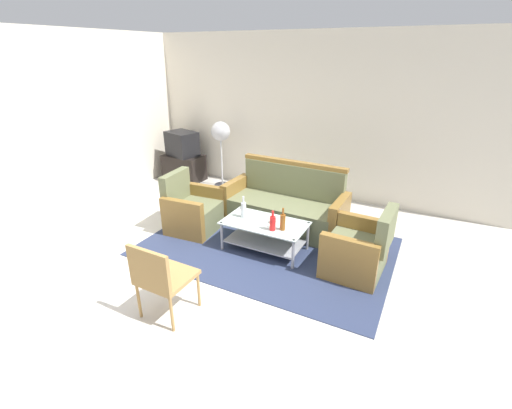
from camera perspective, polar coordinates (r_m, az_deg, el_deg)
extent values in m
plane|color=beige|center=(4.35, -4.81, -11.29)|extent=(14.00, 14.00, 0.00)
cube|color=silver|center=(6.46, 9.60, 13.57)|extent=(6.52, 0.12, 2.80)
cube|color=silver|center=(6.06, -33.49, 9.43)|extent=(0.12, 6.20, 2.80)
cube|color=#2D3856|center=(4.91, 1.77, -6.76)|extent=(3.26, 2.17, 0.01)
cube|color=#6B704C|center=(5.34, 4.44, -1.62)|extent=(1.62, 0.75, 0.42)
cube|color=#6B704C|center=(5.44, 6.00, 3.94)|extent=(1.60, 0.19, 0.48)
cube|color=olive|center=(5.04, 13.17, -2.51)|extent=(0.14, 0.70, 0.62)
cube|color=olive|center=(5.66, -3.27, 1.05)|extent=(0.14, 0.70, 0.62)
cube|color=olive|center=(5.35, 6.13, 6.67)|extent=(1.64, 0.15, 0.06)
cube|color=#6B704C|center=(5.36, -9.69, -1.88)|extent=(0.70, 0.65, 0.40)
cube|color=#6B704C|center=(5.36, -12.81, 2.80)|extent=(0.17, 0.61, 0.45)
cube|color=olive|center=(5.58, -7.97, 0.28)|extent=(0.67, 0.15, 0.58)
cube|color=olive|center=(5.08, -11.72, -2.42)|extent=(0.67, 0.15, 0.58)
cube|color=#6B704C|center=(4.48, 15.53, -7.90)|extent=(0.69, 0.63, 0.40)
cube|color=#6B704C|center=(4.23, 20.18, -3.89)|extent=(0.15, 0.60, 0.45)
cube|color=olive|center=(4.15, 14.44, -8.95)|extent=(0.66, 0.13, 0.58)
cube|color=olive|center=(4.72, 16.72, -5.09)|extent=(0.66, 0.13, 0.58)
cube|color=silver|center=(4.66, 1.43, -2.98)|extent=(1.10, 0.60, 0.02)
cube|color=#9E9EA5|center=(4.78, 1.40, -5.90)|extent=(1.00, 0.52, 0.02)
cylinder|color=#9E9EA5|center=(5.16, -2.42, -2.59)|extent=(0.04, 0.04, 0.40)
cylinder|color=#9E9EA5|center=(4.79, 8.30, -5.03)|extent=(0.04, 0.04, 0.40)
cylinder|color=#9E9EA5|center=(4.77, -5.51, -5.02)|extent=(0.04, 0.04, 0.40)
cylinder|color=#9E9EA5|center=(4.36, 5.98, -7.96)|extent=(0.04, 0.04, 0.40)
cylinder|color=silver|center=(4.76, -2.02, -0.87)|extent=(0.07, 0.07, 0.21)
cylinder|color=silver|center=(4.70, -2.04, 0.80)|extent=(0.03, 0.03, 0.09)
cylinder|color=brown|center=(4.43, 4.31, -2.86)|extent=(0.07, 0.07, 0.21)
cylinder|color=brown|center=(4.37, 4.37, -1.12)|extent=(0.03, 0.03, 0.09)
cylinder|color=red|center=(4.42, 2.68, -3.06)|extent=(0.08, 0.08, 0.18)
cylinder|color=red|center=(4.37, 2.71, -1.51)|extent=(0.03, 0.03, 0.08)
cylinder|color=silver|center=(4.61, 3.10, -2.47)|extent=(0.08, 0.08, 0.10)
cube|color=black|center=(7.51, -11.48, 5.83)|extent=(0.80, 0.50, 0.52)
cube|color=black|center=(7.37, -11.79, 9.53)|extent=(0.70, 0.59, 0.48)
cube|color=black|center=(7.50, -10.38, 9.87)|extent=(0.49, 0.15, 0.36)
cylinder|color=#2D2D33|center=(7.12, -5.38, 3.15)|extent=(0.32, 0.32, 0.03)
cylinder|color=#B2B2B7|center=(6.97, -5.53, 6.93)|extent=(0.03, 0.03, 0.95)
sphere|color=#B2B2B7|center=(6.82, -5.72, 11.63)|extent=(0.36, 0.36, 0.36)
cube|color=#AD844C|center=(3.69, -14.07, -11.22)|extent=(0.49, 0.49, 0.04)
cube|color=#AD844C|center=(3.44, -16.87, -9.92)|extent=(0.48, 0.05, 0.40)
cylinder|color=#AD844C|center=(4.05, -14.07, -11.34)|extent=(0.03, 0.03, 0.42)
cylinder|color=#AD844C|center=(3.82, -9.21, -13.25)|extent=(0.03, 0.03, 0.42)
cylinder|color=#AD844C|center=(3.82, -18.32, -14.31)|extent=(0.03, 0.03, 0.42)
cylinder|color=#AD844C|center=(3.58, -13.40, -16.63)|extent=(0.03, 0.03, 0.42)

